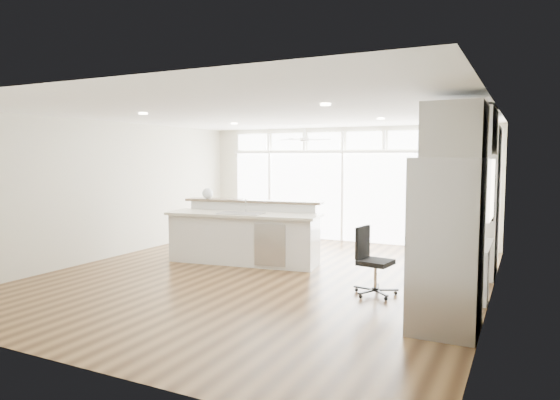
% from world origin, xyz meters
% --- Properties ---
extents(floor, '(7.00, 8.00, 0.02)m').
position_xyz_m(floor, '(0.00, 0.00, -0.01)').
color(floor, '#3F2813').
rests_on(floor, ground).
extents(ceiling, '(7.00, 8.00, 0.02)m').
position_xyz_m(ceiling, '(0.00, 0.00, 2.70)').
color(ceiling, white).
rests_on(ceiling, wall_back).
extents(wall_back, '(7.00, 0.04, 2.70)m').
position_xyz_m(wall_back, '(0.00, 4.00, 1.35)').
color(wall_back, beige).
rests_on(wall_back, floor).
extents(wall_front, '(7.00, 0.04, 2.70)m').
position_xyz_m(wall_front, '(0.00, -4.00, 1.35)').
color(wall_front, beige).
rests_on(wall_front, floor).
extents(wall_left, '(0.04, 8.00, 2.70)m').
position_xyz_m(wall_left, '(-3.50, 0.00, 1.35)').
color(wall_left, beige).
rests_on(wall_left, floor).
extents(wall_right, '(0.04, 8.00, 2.70)m').
position_xyz_m(wall_right, '(3.50, 0.00, 1.35)').
color(wall_right, beige).
rests_on(wall_right, floor).
extents(glass_wall, '(5.80, 0.06, 2.08)m').
position_xyz_m(glass_wall, '(0.00, 3.94, 1.05)').
color(glass_wall, white).
rests_on(glass_wall, wall_back).
extents(transom_row, '(5.90, 0.06, 0.40)m').
position_xyz_m(transom_row, '(0.00, 3.94, 2.38)').
color(transom_row, white).
rests_on(transom_row, wall_back).
extents(desk_window, '(0.04, 0.85, 0.85)m').
position_xyz_m(desk_window, '(3.46, 0.30, 1.55)').
color(desk_window, white).
rests_on(desk_window, wall_right).
extents(ceiling_fan, '(1.16, 1.16, 0.32)m').
position_xyz_m(ceiling_fan, '(-0.50, 2.80, 2.48)').
color(ceiling_fan, white).
rests_on(ceiling_fan, ceiling).
extents(recessed_lights, '(3.40, 3.00, 0.02)m').
position_xyz_m(recessed_lights, '(0.00, 0.20, 2.68)').
color(recessed_lights, white).
rests_on(recessed_lights, ceiling).
extents(oven_cabinet, '(0.64, 1.20, 2.50)m').
position_xyz_m(oven_cabinet, '(3.17, 1.80, 1.25)').
color(oven_cabinet, silver).
rests_on(oven_cabinet, floor).
extents(desk_nook, '(0.72, 1.30, 0.76)m').
position_xyz_m(desk_nook, '(3.13, 0.30, 0.38)').
color(desk_nook, silver).
rests_on(desk_nook, floor).
extents(upper_cabinets, '(0.64, 1.30, 0.64)m').
position_xyz_m(upper_cabinets, '(3.17, 0.30, 2.35)').
color(upper_cabinets, silver).
rests_on(upper_cabinets, wall_right).
extents(refrigerator, '(0.76, 0.90, 2.00)m').
position_xyz_m(refrigerator, '(3.11, -1.35, 1.00)').
color(refrigerator, '#A5A4A9').
rests_on(refrigerator, floor).
extents(fridge_cabinet, '(0.64, 0.90, 0.60)m').
position_xyz_m(fridge_cabinet, '(3.17, -1.35, 2.30)').
color(fridge_cabinet, silver).
rests_on(fridge_cabinet, wall_right).
extents(framed_photos, '(0.06, 0.22, 0.80)m').
position_xyz_m(framed_photos, '(3.46, 0.92, 1.40)').
color(framed_photos, black).
rests_on(framed_photos, wall_right).
extents(kitchen_island, '(3.05, 1.48, 1.16)m').
position_xyz_m(kitchen_island, '(-0.85, 0.76, 0.58)').
color(kitchen_island, silver).
rests_on(kitchen_island, floor).
extents(rug, '(1.01, 0.86, 0.01)m').
position_xyz_m(rug, '(2.94, -0.10, 0.01)').
color(rug, '#341E10').
rests_on(rug, floor).
extents(office_chair, '(0.58, 0.54, 0.98)m').
position_xyz_m(office_chair, '(1.99, -0.28, 0.49)').
color(office_chair, black).
rests_on(office_chair, floor).
extents(fishbowl, '(0.25, 0.25, 0.22)m').
position_xyz_m(fishbowl, '(-1.84, 1.03, 1.27)').
color(fishbowl, silver).
rests_on(fishbowl, kitchen_island).
extents(monitor, '(0.11, 0.45, 0.37)m').
position_xyz_m(monitor, '(3.05, 0.30, 0.95)').
color(monitor, black).
rests_on(monitor, desk_nook).
extents(keyboard, '(0.14, 0.35, 0.02)m').
position_xyz_m(keyboard, '(2.88, 0.30, 0.77)').
color(keyboard, white).
rests_on(keyboard, desk_nook).
extents(potted_plant, '(0.32, 0.35, 0.24)m').
position_xyz_m(potted_plant, '(3.17, 1.80, 2.62)').
color(potted_plant, '#2A6129').
rests_on(potted_plant, oven_cabinet).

